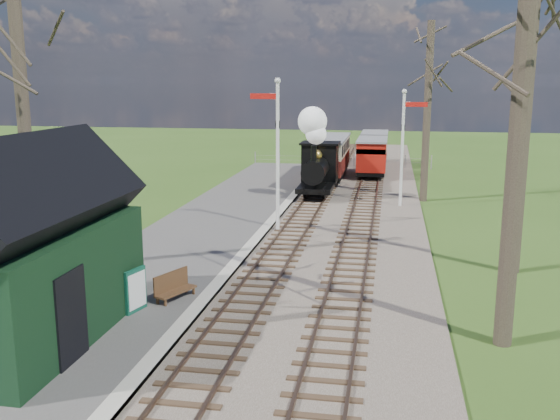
{
  "coord_description": "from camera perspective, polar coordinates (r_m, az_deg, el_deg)",
  "views": [
    {
      "loc": [
        3.73,
        -8.48,
        6.11
      ],
      "look_at": [
        -0.05,
        12.85,
        1.6
      ],
      "focal_mm": 40.0,
      "sensor_mm": 36.0,
      "label": 1
    }
  ],
  "objects": [
    {
      "name": "distant_hills",
      "position": [
        76.23,
        7.89,
        -5.38
      ],
      "size": [
        114.4,
        48.0,
        22.02
      ],
      "color": "#385B23",
      "rests_on": "ground"
    },
    {
      "name": "ballast_bed",
      "position": [
        31.17,
        5.38,
        0.5
      ],
      "size": [
        8.0,
        60.0,
        0.1
      ],
      "primitive_type": "cube",
      "color": "brown",
      "rests_on": "ground"
    },
    {
      "name": "track_near",
      "position": [
        31.29,
        3.01,
        0.67
      ],
      "size": [
        1.6,
        60.0,
        0.15
      ],
      "color": "brown",
      "rests_on": "ground"
    },
    {
      "name": "track_far",
      "position": [
        31.08,
        7.77,
        0.5
      ],
      "size": [
        1.6,
        60.0,
        0.15
      ],
      "color": "brown",
      "rests_on": "ground"
    },
    {
      "name": "platform",
      "position": [
        24.36,
        -7.55,
        -2.62
      ],
      "size": [
        5.0,
        44.0,
        0.2
      ],
      "primitive_type": "cube",
      "color": "#474442",
      "rests_on": "ground"
    },
    {
      "name": "coping_strip",
      "position": [
        23.78,
        -2.25,
        -2.87
      ],
      "size": [
        0.4,
        44.0,
        0.21
      ],
      "primitive_type": "cube",
      "color": "#B2AD9E",
      "rests_on": "ground"
    },
    {
      "name": "station_shed",
      "position": [
        15.32,
        -22.0,
        -3.63
      ],
      "size": [
        3.25,
        6.3,
        4.78
      ],
      "color": "black",
      "rests_on": "platform"
    },
    {
      "name": "semaphore_near",
      "position": [
        25.01,
        -0.37,
        6.05
      ],
      "size": [
        1.22,
        0.24,
        6.22
      ],
      "color": "silver",
      "rests_on": "ground"
    },
    {
      "name": "semaphore_far",
      "position": [
        30.61,
        11.28,
        6.36
      ],
      "size": [
        1.22,
        0.24,
        5.72
      ],
      "color": "silver",
      "rests_on": "ground"
    },
    {
      "name": "bare_trees",
      "position": [
        18.75,
        2.72,
        9.0
      ],
      "size": [
        15.51,
        22.39,
        12.0
      ],
      "color": "#382D23",
      "rests_on": "ground"
    },
    {
      "name": "fence_line",
      "position": [
        44.95,
        5.61,
        4.59
      ],
      "size": [
        12.6,
        0.08,
        1.0
      ],
      "color": "slate",
      "rests_on": "ground"
    },
    {
      "name": "locomotive",
      "position": [
        32.74,
        3.42,
        4.78
      ],
      "size": [
        1.87,
        4.35,
        4.67
      ],
      "color": "black",
      "rests_on": "ground"
    },
    {
      "name": "coach",
      "position": [
        38.8,
        4.48,
        5.0
      ],
      "size": [
        2.18,
        7.46,
        2.29
      ],
      "color": "black",
      "rests_on": "ground"
    },
    {
      "name": "red_carriage_a",
      "position": [
        40.35,
        8.41,
        4.9
      ],
      "size": [
        1.87,
        4.64,
        1.97
      ],
      "color": "black",
      "rests_on": "ground"
    },
    {
      "name": "red_carriage_b",
      "position": [
        45.82,
        8.63,
        5.7
      ],
      "size": [
        1.87,
        4.64,
        1.97
      ],
      "color": "black",
      "rests_on": "ground"
    },
    {
      "name": "sign_board",
      "position": [
        16.72,
        -13.04,
        -7.15
      ],
      "size": [
        0.29,
        0.78,
        1.15
      ],
      "color": "#0F4735",
      "rests_on": "platform"
    },
    {
      "name": "bench",
      "position": [
        17.54,
        -9.74,
        -6.88
      ],
      "size": [
        0.88,
        1.37,
        0.76
      ],
      "color": "#4A2F1A",
      "rests_on": "platform"
    },
    {
      "name": "person",
      "position": [
        17.69,
        -12.76,
        -5.92
      ],
      "size": [
        0.4,
        0.51,
        1.25
      ],
      "primitive_type": "imported",
      "rotation": [
        0.0,
        0.0,
        1.82
      ],
      "color": "black",
      "rests_on": "platform"
    }
  ]
}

